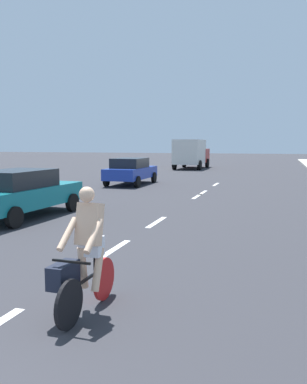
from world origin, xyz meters
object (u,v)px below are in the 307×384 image
at_px(cyclist, 83,257).
at_px(parked_car_teal, 20,192).
at_px(parked_car_blue, 131,170).
at_px(delivery_truck, 191,153).

distance_m(cyclist, parked_car_teal, 8.22).
bearing_deg(cyclist, parked_car_blue, -70.44).
height_order(cyclist, parked_car_blue, cyclist).
bearing_deg(delivery_truck, parked_car_teal, -89.16).
xyz_separation_m(parked_car_teal, delivery_truck, (-0.13, 27.27, 0.66)).
bearing_deg(delivery_truck, cyclist, -79.93).
relative_size(parked_car_blue, delivery_truck, 0.71).
relative_size(cyclist, parked_car_teal, 0.39).
distance_m(cyclist, delivery_truck, 33.87).
height_order(parked_car_teal, delivery_truck, delivery_truck).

